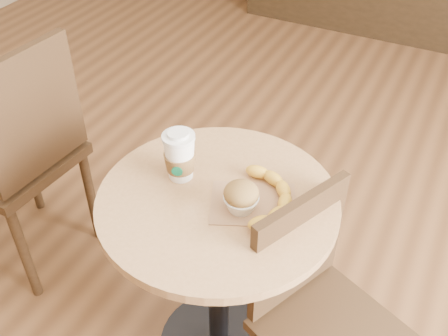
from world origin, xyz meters
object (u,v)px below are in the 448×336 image
(chair_right, at_px, (317,310))
(coffee_cup, at_px, (180,157))
(banana, at_px, (263,197))
(muffin, at_px, (241,197))
(chair_left, at_px, (20,154))
(cafe_table, at_px, (218,249))

(chair_right, relative_size, coffee_cup, 5.18)
(banana, bearing_deg, chair_right, -36.50)
(muffin, bearing_deg, chair_left, 175.14)
(muffin, bearing_deg, banana, 49.08)
(muffin, bearing_deg, chair_right, -1.31)
(muffin, bearing_deg, cafe_table, 169.75)
(cafe_table, relative_size, coffee_cup, 4.68)
(cafe_table, height_order, chair_right, chair_right)
(chair_right, xyz_separation_m, coffee_cup, (-0.48, 0.06, 0.37))
(chair_right, height_order, banana, chair_right)
(cafe_table, height_order, coffee_cup, coffee_cup)
(muffin, xyz_separation_m, banana, (0.05, 0.05, -0.02))
(chair_left, height_order, chair_right, chair_left)
(chair_right, xyz_separation_m, muffin, (-0.26, 0.01, 0.34))
(chair_left, bearing_deg, chair_right, 89.75)
(banana, bearing_deg, coffee_cup, 159.07)
(chair_right, bearing_deg, muffin, 112.46)
(chair_left, height_order, muffin, chair_left)
(muffin, distance_m, banana, 0.07)
(chair_left, relative_size, chair_right, 1.21)
(cafe_table, height_order, chair_left, chair_left)
(cafe_table, bearing_deg, coffee_cup, 166.35)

